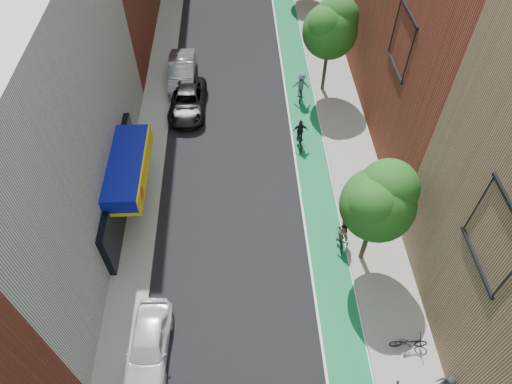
{
  "coord_description": "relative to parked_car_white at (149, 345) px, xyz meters",
  "views": [
    {
      "loc": [
        -0.33,
        -2.31,
        19.98
      ],
      "look_at": [
        0.41,
        13.44,
        1.5
      ],
      "focal_mm": 32.0,
      "sensor_mm": 36.0,
      "label": 1
    }
  ],
  "objects": [
    {
      "name": "bike_lane",
      "position": [
        8.6,
        20.35,
        -0.71
      ],
      "size": [
        2.0,
        68.0,
        0.01
      ],
      "primitive_type": "cube",
      "color": "#157843",
      "rests_on": "ground"
    },
    {
      "name": "sidewalk_left",
      "position": [
        -1.4,
        20.35,
        -0.64
      ],
      "size": [
        2.0,
        68.0,
        0.15
      ],
      "primitive_type": "cube",
      "color": "gray",
      "rests_on": "ground"
    },
    {
      "name": "sidewalk_right",
      "position": [
        11.1,
        20.35,
        -0.64
      ],
      "size": [
        3.0,
        68.0,
        0.15
      ],
      "primitive_type": "cube",
      "color": "gray",
      "rests_on": "ground"
    },
    {
      "name": "building_left_white",
      "position": [
        -6.4,
        8.35,
        5.28
      ],
      "size": [
        8.0,
        20.0,
        12.0
      ],
      "primitive_type": "cube",
      "color": "silver",
      "rests_on": "ground"
    },
    {
      "name": "tree_near",
      "position": [
        10.25,
        4.37,
        3.94
      ],
      "size": [
        3.4,
        3.36,
        6.42
      ],
      "color": "#332619",
      "rests_on": "ground"
    },
    {
      "name": "tree_mid",
      "position": [
        10.25,
        18.37,
        4.17
      ],
      "size": [
        3.55,
        3.53,
        6.74
      ],
      "color": "#332619",
      "rests_on": "ground"
    },
    {
      "name": "parked_car_white",
      "position": [
        0.0,
        0.0,
        0.0
      ],
      "size": [
        1.86,
        4.28,
        1.44
      ],
      "primitive_type": "imported",
      "rotation": [
        0.0,
        0.0,
        -0.04
      ],
      "color": "silver",
      "rests_on": "ground"
    },
    {
      "name": "parked_car_black",
      "position": [
        0.82,
        16.68,
        -0.02
      ],
      "size": [
        2.49,
        5.11,
        1.4
      ],
      "primitive_type": "imported",
      "rotation": [
        0.0,
        0.0,
        -0.03
      ],
      "color": "black",
      "rests_on": "ground"
    },
    {
      "name": "parked_car_silver",
      "position": [
        0.3,
        19.83,
        0.12
      ],
      "size": [
        1.85,
        5.09,
        1.67
      ],
      "primitive_type": "imported",
      "rotation": [
        0.0,
        0.0,
        0.02
      ],
      "color": "gray",
      "rests_on": "ground"
    },
    {
      "name": "cyclist_lane_near",
      "position": [
        9.3,
        5.35,
        0.12
      ],
      "size": [
        0.84,
        1.72,
        1.99
      ],
      "rotation": [
        0.0,
        0.0,
        3.06
      ],
      "color": "black",
      "rests_on": "ground"
    },
    {
      "name": "cyclist_lane_mid",
      "position": [
        7.98,
        12.88,
        -0.02
      ],
      "size": [
        0.92,
        1.82,
        1.91
      ],
      "rotation": [
        0.0,
        0.0,
        3.15
      ],
      "color": "black",
      "rests_on": "ground"
    },
    {
      "name": "cyclist_lane_far",
      "position": [
        8.51,
        17.43,
        0.24
      ],
      "size": [
        1.21,
        1.7,
        2.11
      ],
      "rotation": [
        0.0,
        0.0,
        3.01
      ],
      "color": "black",
      "rests_on": "ground"
    },
    {
      "name": "parked_bike_far",
      "position": [
        11.31,
        -0.36,
        -0.13
      ],
      "size": [
        1.69,
        0.65,
        0.88
      ],
      "primitive_type": "imported",
      "rotation": [
        0.0,
        0.0,
        1.53
      ],
      "color": "black",
      "rests_on": "sidewalk_right"
    }
  ]
}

